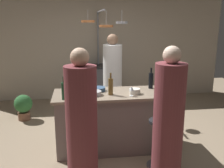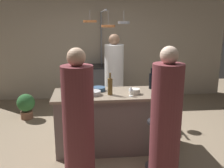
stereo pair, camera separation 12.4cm
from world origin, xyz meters
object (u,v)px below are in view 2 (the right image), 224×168
object	(u,v)px
guest_right	(166,124)
wine_glass_by_chef	(131,89)
wine_bottle_green	(63,90)
mixing_bowl_blue	(99,89)
stove_range	(102,83)
mixing_bowl_steel	(93,93)
bar_stool_left	(78,145)
wine_glass_near_left_guest	(88,84)
wine_bottle_dark	(151,81)
wine_bottle_red	(82,86)
guest_left	(79,127)
pepper_mill	(166,88)
bar_stool_right	(156,142)
wine_glass_near_right_guest	(67,88)
chef	(114,82)
mixing_bowl_ceramic	(134,91)
wine_bottle_amber	(110,86)
potted_plant	(26,105)

from	to	relation	value
guest_right	wine_glass_by_chef	xyz separation A→B (m)	(-0.27, 0.80, 0.22)
wine_bottle_green	mixing_bowl_blue	world-z (taller)	wine_bottle_green
stove_range	mixing_bowl_steel	bearing A→B (deg)	-96.71
bar_stool_left	wine_glass_near_left_guest	size ratio (longest dim) A/B	4.66
guest_right	wine_bottle_dark	xyz separation A→B (m)	(0.12, 1.18, 0.24)
wine_bottle_dark	mixing_bowl_steel	size ratio (longest dim) A/B	1.54
wine_bottle_red	guest_right	bearing A→B (deg)	-45.35
bar_stool_left	guest_left	size ratio (longest dim) A/B	0.40
guest_right	pepper_mill	distance (m)	0.88
guest_right	wine_glass_near_left_guest	bearing A→B (deg)	127.53
bar_stool_right	wine_glass_near_right_guest	world-z (taller)	wine_glass_near_right_guest
chef	mixing_bowl_ceramic	bearing A→B (deg)	-81.79
wine_bottle_amber	mixing_bowl_ceramic	size ratio (longest dim) A/B	2.01
wine_bottle_green	mixing_bowl_ceramic	world-z (taller)	wine_bottle_green
guest_right	wine_bottle_amber	distance (m)	1.09
bar_stool_left	wine_bottle_dark	size ratio (longest dim) A/B	2.04
stove_range	chef	world-z (taller)	chef
potted_plant	bar_stool_left	bearing A→B (deg)	-61.38
wine_glass_near_right_guest	wine_glass_by_chef	size ratio (longest dim) A/B	1.00
bar_stool_left	guest_left	bearing A→B (deg)	-85.67
chef	mixing_bowl_steel	distance (m)	1.27
bar_stool_right	potted_plant	world-z (taller)	bar_stool_right
bar_stool_right	guest_right	distance (m)	0.56
guest_right	mixing_bowl_ceramic	distance (m)	0.94
chef	guest_right	xyz separation A→B (m)	(0.37, -2.10, -0.01)
mixing_bowl_blue	pepper_mill	bearing A→B (deg)	-18.15
wine_bottle_amber	potted_plant	bearing A→B (deg)	136.42
bar_stool_left	wine_glass_near_right_guest	bearing A→B (deg)	105.94
bar_stool_right	mixing_bowl_ceramic	bearing A→B (deg)	111.76
wine_bottle_dark	mixing_bowl_blue	size ratio (longest dim) A/B	1.60
wine_bottle_red	wine_bottle_dark	xyz separation A→B (m)	(1.09, 0.20, 0.00)
wine_bottle_amber	bar_stool_right	bearing A→B (deg)	-42.25
mixing_bowl_steel	wine_bottle_red	bearing A→B (deg)	158.25
potted_plant	wine_bottle_red	world-z (taller)	wine_bottle_red
chef	wine_glass_by_chef	bearing A→B (deg)	-85.70
pepper_mill	wine_glass_near_right_guest	world-z (taller)	pepper_mill
bar_stool_left	potted_plant	world-z (taller)	bar_stool_left
bar_stool_right	pepper_mill	xyz separation A→B (m)	(0.24, 0.44, 0.63)
potted_plant	mixing_bowl_blue	size ratio (longest dim) A/B	2.50
chef	wine_bottle_green	size ratio (longest dim) A/B	5.32
guest_left	wine_bottle_green	size ratio (longest dim) A/B	5.22
stove_range	potted_plant	size ratio (longest dim) A/B	1.71
wine_bottle_dark	mixing_bowl_ceramic	distance (m)	0.43
mixing_bowl_blue	mixing_bowl_steel	world-z (taller)	mixing_bowl_steel
wine_glass_near_left_guest	wine_bottle_dark	bearing A→B (deg)	1.35
wine_bottle_dark	guest_left	bearing A→B (deg)	-134.38
mixing_bowl_ceramic	mixing_bowl_blue	size ratio (longest dim) A/B	0.79
chef	mixing_bowl_blue	bearing A→B (deg)	-109.98
guest_left	mixing_bowl_blue	bearing A→B (deg)	75.46
bar_stool_left	pepper_mill	bearing A→B (deg)	18.90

